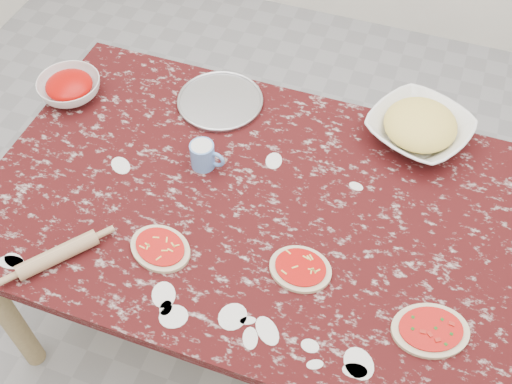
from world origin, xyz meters
The scene contains 10 objects.
ground centered at (0.00, 0.00, 0.00)m, with size 4.00×4.00×0.00m, color gray.
worktable centered at (0.00, 0.00, 0.67)m, with size 1.60×1.00×0.75m.
pizza_tray centered at (-0.25, 0.36, 0.76)m, with size 0.28×0.28×0.01m, color #B2B2B7.
sauce_bowl centered at (-0.74, 0.22, 0.78)m, with size 0.21×0.21×0.07m, color white.
cheese_bowl centered at (0.39, 0.42, 0.79)m, with size 0.30×0.30×0.07m, color white.
flour_mug centered at (-0.20, 0.08, 0.79)m, with size 0.11×0.07×0.09m.
pizza_left centered at (-0.19, -0.24, 0.76)m, with size 0.21×0.18×0.02m.
pizza_mid centered at (0.19, -0.18, 0.76)m, with size 0.17×0.15×0.02m.
pizza_right centered at (0.55, -0.24, 0.76)m, with size 0.24×0.21×0.02m.
rolling_pin centered at (-0.44, -0.36, 0.77)m, with size 0.04×0.04×0.22m, color tan.
Camera 1 is at (0.36, -1.02, 2.17)m, focal length 42.85 mm.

